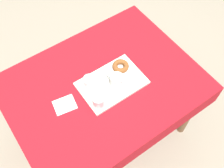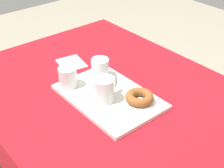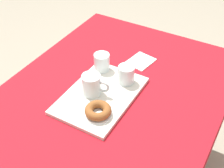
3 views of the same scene
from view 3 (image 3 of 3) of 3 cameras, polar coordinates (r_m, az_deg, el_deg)
The scene contains 8 objects.
dining_table at distance 1.45m, azimuth -0.01°, elevation -4.54°, with size 1.26×0.96×0.73m.
serving_tray at distance 1.36m, azimuth -2.18°, elevation -2.13°, with size 0.42×0.28×0.02m, color silver.
tea_mug_left at distance 1.33m, azimuth -3.79°, elevation -0.25°, with size 0.08×0.12×0.10m.
water_glass_near at distance 1.39m, azimuth 2.66°, elevation 1.64°, with size 0.08×0.08×0.09m.
water_glass_far at distance 1.47m, azimuth -1.92°, elevation 3.99°, with size 0.08×0.08×0.09m.
donut_plate_left at distance 1.26m, azimuth -2.60°, elevation -5.63°, with size 0.12×0.12×0.01m, color white.
sugar_donut_left at distance 1.24m, azimuth -2.63°, elevation -4.96°, with size 0.11×0.11×0.03m, color brown.
paper_napkin at distance 1.58m, azimuth 5.39°, elevation 4.27°, with size 0.13×0.11×0.01m, color white.
Camera 3 is at (0.90, 0.51, 1.64)m, focal length 48.79 mm.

